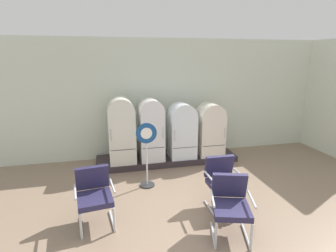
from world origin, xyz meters
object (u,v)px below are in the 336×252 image
at_px(refrigerator_1, 151,128).
at_px(refrigerator_2, 182,129).
at_px(sign_stand, 147,157).
at_px(armchair_center, 231,202).
at_px(refrigerator_3, 210,128).
at_px(armchair_right, 223,180).
at_px(armchair_left, 94,193).
at_px(refrigerator_0, 122,128).

relative_size(refrigerator_1, refrigerator_2, 1.09).
distance_m(refrigerator_2, sign_stand, 1.60).
height_order(refrigerator_2, armchair_center, refrigerator_2).
xyz_separation_m(refrigerator_3, armchair_right, (-0.65, -2.26, -0.34)).
height_order(refrigerator_1, refrigerator_3, refrigerator_1).
distance_m(armchair_left, armchair_center, 2.20).
bearing_deg(armchair_right, refrigerator_2, 93.29).
bearing_deg(sign_stand, armchair_right, -42.33).
distance_m(refrigerator_1, refrigerator_2, 0.81).
relative_size(armchair_left, armchair_center, 1.00).
xyz_separation_m(refrigerator_0, refrigerator_3, (2.32, -0.04, -0.13)).
height_order(armchair_left, sign_stand, sign_stand).
bearing_deg(armchair_right, refrigerator_1, 112.27).
xyz_separation_m(refrigerator_1, refrigerator_3, (1.58, -0.02, -0.10)).
xyz_separation_m(refrigerator_0, armchair_right, (1.67, -2.30, -0.47)).
bearing_deg(refrigerator_1, refrigerator_0, 178.56).
xyz_separation_m(refrigerator_0, refrigerator_1, (0.73, -0.02, -0.03)).
xyz_separation_m(refrigerator_1, armchair_center, (0.72, -3.03, -0.44)).
relative_size(armchair_left, sign_stand, 0.67).
height_order(refrigerator_2, armchair_left, refrigerator_2).
height_order(refrigerator_0, refrigerator_1, refrigerator_0).
distance_m(refrigerator_0, refrigerator_1, 0.74).
height_order(refrigerator_0, armchair_center, refrigerator_0).
bearing_deg(armchair_center, armchair_right, 74.24).
distance_m(refrigerator_2, armchair_center, 3.03).
relative_size(refrigerator_0, sign_stand, 1.15).
height_order(armchair_right, sign_stand, sign_stand).
bearing_deg(refrigerator_3, refrigerator_0, 179.12).
xyz_separation_m(refrigerator_2, sign_stand, (-1.10, -1.14, -0.24)).
bearing_deg(refrigerator_3, armchair_left, -142.51).
distance_m(refrigerator_2, refrigerator_3, 0.78).
height_order(refrigerator_0, refrigerator_3, refrigerator_0).
xyz_separation_m(refrigerator_1, armchair_left, (-1.33, -2.25, -0.44)).
height_order(refrigerator_3, sign_stand, refrigerator_3).
xyz_separation_m(refrigerator_1, refrigerator_2, (0.80, -0.02, -0.08)).
bearing_deg(refrigerator_1, sign_stand, -104.14).
distance_m(refrigerator_1, armchair_left, 2.65).
bearing_deg(armchair_left, refrigerator_0, 75.25).
distance_m(refrigerator_1, sign_stand, 1.24).
relative_size(armchair_right, armchair_center, 1.00).
height_order(refrigerator_2, sign_stand, refrigerator_2).
xyz_separation_m(refrigerator_2, armchair_left, (-2.14, -2.23, -0.36)).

